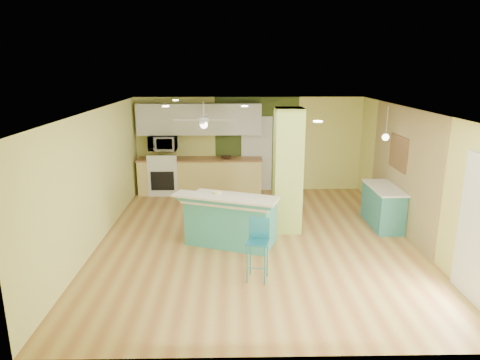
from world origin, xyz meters
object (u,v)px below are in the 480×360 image
fruit_bowl (226,157)px  peninsula (231,220)px  side_counter (383,206)px  canister (217,196)px  bar_stool (258,239)px

fruit_bowl → peninsula: bearing=-87.7°
side_counter → canister: bearing=-164.4°
peninsula → bar_stool: size_ratio=2.05×
canister → side_counter: bearing=15.6°
bar_stool → fruit_bowl: size_ratio=3.38×
side_counter → canister: 3.61m
peninsula → fruit_bowl: peninsula is taller
fruit_bowl → canister: size_ratio=1.71×
bar_stool → fruit_bowl: bearing=109.7°
side_counter → fruit_bowl: 4.16m
fruit_bowl → canister: 3.41m
side_counter → peninsula: bearing=-164.8°
peninsula → canister: canister is taller
side_counter → bar_stool: bearing=-140.7°
peninsula → bar_stool: (0.43, -1.39, 0.19)m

